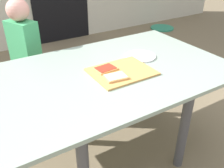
% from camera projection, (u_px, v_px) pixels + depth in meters
% --- Properties ---
extents(ground_plane, '(16.00, 16.00, 0.00)m').
position_uv_depth(ground_plane, '(108.00, 151.00, 1.92)').
color(ground_plane, '#79694F').
extents(dining_table, '(1.59, 0.98, 0.70)m').
position_uv_depth(dining_table, '(108.00, 83.00, 1.62)').
color(dining_table, '#91A495').
rests_on(dining_table, ground).
extents(cutting_board, '(0.38, 0.30, 0.01)m').
position_uv_depth(cutting_board, '(122.00, 72.00, 1.55)').
color(cutting_board, tan).
rests_on(cutting_board, dining_table).
extents(pizza_slice_far_left, '(0.14, 0.11, 0.02)m').
position_uv_depth(pizza_slice_far_left, '(106.00, 69.00, 1.55)').
color(pizza_slice_far_left, '#E8A562').
rests_on(pizza_slice_far_left, cutting_board).
extents(pizza_slice_near_left, '(0.14, 0.11, 0.02)m').
position_uv_depth(pizza_slice_near_left, '(116.00, 77.00, 1.46)').
color(pizza_slice_near_left, '#E8A562').
rests_on(pizza_slice_near_left, cutting_board).
extents(plate_white_right, '(0.22, 0.22, 0.01)m').
position_uv_depth(plate_white_right, '(140.00, 56.00, 1.76)').
color(plate_white_right, white).
rests_on(plate_white_right, dining_table).
extents(child_left, '(0.23, 0.28, 1.06)m').
position_uv_depth(child_left, '(26.00, 55.00, 2.02)').
color(child_left, '#2A2033').
rests_on(child_left, ground).
extents(garden_hose_coil, '(0.42, 0.42, 0.03)m').
position_uv_depth(garden_hose_coil, '(162.00, 28.00, 4.60)').
color(garden_hose_coil, '#2D8F6D').
rests_on(garden_hose_coil, ground).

